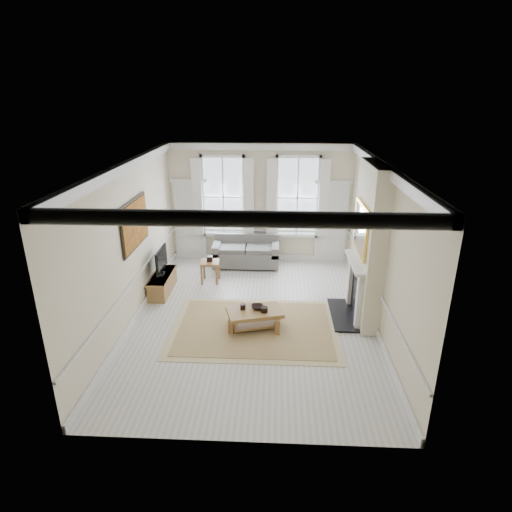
# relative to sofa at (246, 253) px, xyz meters

# --- Properties ---
(floor) EXTENTS (7.20, 7.20, 0.00)m
(floor) POSITION_rel_sofa_xyz_m (0.38, -3.11, -0.36)
(floor) COLOR #B7B5AD
(floor) RESTS_ON ground
(ceiling) EXTENTS (7.20, 7.20, 0.00)m
(ceiling) POSITION_rel_sofa_xyz_m (0.38, -3.11, 3.04)
(ceiling) COLOR white
(ceiling) RESTS_ON back_wall
(back_wall) EXTENTS (5.20, 0.00, 5.20)m
(back_wall) POSITION_rel_sofa_xyz_m (0.38, 0.49, 1.34)
(back_wall) COLOR beige
(back_wall) RESTS_ON floor
(left_wall) EXTENTS (0.00, 7.20, 7.20)m
(left_wall) POSITION_rel_sofa_xyz_m (-2.22, -3.11, 1.34)
(left_wall) COLOR beige
(left_wall) RESTS_ON floor
(right_wall) EXTENTS (0.00, 7.20, 7.20)m
(right_wall) POSITION_rel_sofa_xyz_m (2.98, -3.11, 1.34)
(right_wall) COLOR beige
(right_wall) RESTS_ON floor
(window_left) EXTENTS (1.26, 0.20, 2.20)m
(window_left) POSITION_rel_sofa_xyz_m (-0.67, 0.44, 1.54)
(window_left) COLOR #B2BCC6
(window_left) RESTS_ON back_wall
(window_right) EXTENTS (1.26, 0.20, 2.20)m
(window_right) POSITION_rel_sofa_xyz_m (1.43, 0.44, 1.54)
(window_right) COLOR #B2BCC6
(window_right) RESTS_ON back_wall
(door_left) EXTENTS (0.90, 0.08, 2.30)m
(door_left) POSITION_rel_sofa_xyz_m (-1.67, 0.45, 0.79)
(door_left) COLOR silver
(door_left) RESTS_ON floor
(door_right) EXTENTS (0.90, 0.08, 2.30)m
(door_right) POSITION_rel_sofa_xyz_m (2.43, 0.45, 0.79)
(door_right) COLOR silver
(door_right) RESTS_ON floor
(painting) EXTENTS (0.05, 1.66, 1.06)m
(painting) POSITION_rel_sofa_xyz_m (-2.18, -2.81, 1.69)
(painting) COLOR #A6701C
(painting) RESTS_ON left_wall
(chimney_breast) EXTENTS (0.35, 1.70, 3.38)m
(chimney_breast) POSITION_rel_sofa_xyz_m (2.80, -2.91, 1.34)
(chimney_breast) COLOR beige
(chimney_breast) RESTS_ON floor
(hearth) EXTENTS (0.55, 1.50, 0.05)m
(hearth) POSITION_rel_sofa_xyz_m (2.38, -2.91, -0.34)
(hearth) COLOR black
(hearth) RESTS_ON floor
(fireplace) EXTENTS (0.21, 1.45, 1.33)m
(fireplace) POSITION_rel_sofa_xyz_m (2.58, -2.91, 0.37)
(fireplace) COLOR silver
(fireplace) RESTS_ON floor
(mirror) EXTENTS (0.06, 1.26, 1.06)m
(mirror) POSITION_rel_sofa_xyz_m (2.59, -2.91, 1.69)
(mirror) COLOR gold
(mirror) RESTS_ON chimney_breast
(sofa) EXTENTS (1.87, 0.91, 0.86)m
(sofa) POSITION_rel_sofa_xyz_m (0.00, 0.00, 0.00)
(sofa) COLOR #5D5C5A
(sofa) RESTS_ON floor
(side_table) EXTENTS (0.51, 0.51, 0.58)m
(side_table) POSITION_rel_sofa_xyz_m (-0.86, -1.22, 0.10)
(side_table) COLOR brown
(side_table) RESTS_ON floor
(rug) EXTENTS (3.50, 2.60, 0.02)m
(rug) POSITION_rel_sofa_xyz_m (0.43, -3.55, -0.35)
(rug) COLOR #A38A54
(rug) RESTS_ON floor
(coffee_table) EXTENTS (1.26, 0.93, 0.42)m
(coffee_table) POSITION_rel_sofa_xyz_m (0.43, -3.55, -0.02)
(coffee_table) COLOR brown
(coffee_table) RESTS_ON rug
(ceramic_pot_a) EXTENTS (0.12, 0.12, 0.12)m
(ceramic_pot_a) POSITION_rel_sofa_xyz_m (0.18, -3.50, 0.12)
(ceramic_pot_a) COLOR black
(ceramic_pot_a) RESTS_ON coffee_table
(ceramic_pot_b) EXTENTS (0.15, 0.15, 0.11)m
(ceramic_pot_b) POSITION_rel_sofa_xyz_m (0.63, -3.60, 0.11)
(ceramic_pot_b) COLOR black
(ceramic_pot_b) RESTS_ON coffee_table
(bowl) EXTENTS (0.27, 0.27, 0.06)m
(bowl) POSITION_rel_sofa_xyz_m (0.48, -3.45, 0.09)
(bowl) COLOR black
(bowl) RESTS_ON coffee_table
(tv_stand) EXTENTS (0.42, 1.31, 0.47)m
(tv_stand) POSITION_rel_sofa_xyz_m (-1.96, -1.89, -0.13)
(tv_stand) COLOR brown
(tv_stand) RESTS_ON floor
(tv) EXTENTS (0.08, 0.90, 0.68)m
(tv) POSITION_rel_sofa_xyz_m (-1.94, -1.89, 0.50)
(tv) COLOR black
(tv) RESTS_ON tv_stand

